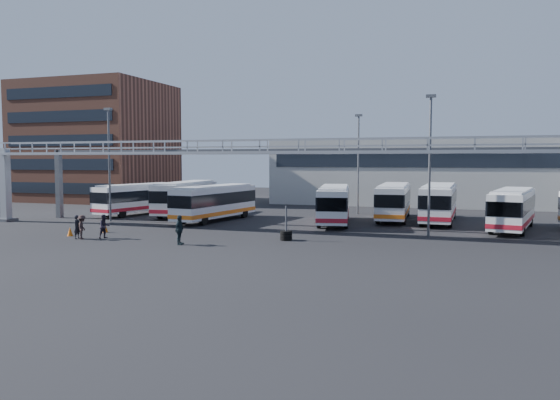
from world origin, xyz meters
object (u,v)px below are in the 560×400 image
(pedestrian_c, at_px, (82,227))
(pedestrian_d, at_px, (179,230))
(light_pole_left, at_px, (109,158))
(bus_3, at_px, (215,201))
(bus_1, at_px, (138,198))
(cone_right, at_px, (70,232))
(light_pole_mid, at_px, (430,158))
(light_pole_back, at_px, (358,158))
(bus_2, at_px, (186,197))
(pedestrian_b, at_px, (104,226))
(pedestrian_a, at_px, (77,227))
(tire_stack, at_px, (286,234))
(bus_6, at_px, (394,200))
(bus_5, at_px, (334,203))
(bus_8, at_px, (512,208))
(cone_left, at_px, (105,228))
(bus_7, at_px, (439,201))

(pedestrian_c, relative_size, pedestrian_d, 0.88)
(light_pole_left, relative_size, bus_3, 0.94)
(bus_1, bearing_deg, cone_right, -63.48)
(pedestrian_d, bearing_deg, cone_right, 76.43)
(light_pole_mid, height_order, bus_3, light_pole_mid)
(light_pole_mid, xyz_separation_m, light_pole_back, (-8.00, 15.00, 0.00))
(bus_2, xyz_separation_m, pedestrian_c, (1.19, -17.20, -1.03))
(bus_3, distance_m, cone_right, 13.78)
(pedestrian_b, bearing_deg, pedestrian_a, 139.17)
(light_pole_left, xyz_separation_m, bus_2, (3.89, 7.01, -3.85))
(tire_stack, bearing_deg, bus_6, 70.57)
(light_pole_mid, relative_size, light_pole_back, 1.00)
(bus_3, bearing_deg, bus_5, 15.29)
(bus_1, height_order, pedestrian_a, bus_1)
(light_pole_left, relative_size, pedestrian_c, 6.01)
(pedestrian_b, height_order, pedestrian_d, pedestrian_d)
(bus_6, xyz_separation_m, bus_8, (9.81, -4.52, -0.05))
(pedestrian_b, xyz_separation_m, pedestrian_c, (-1.25, -0.81, -0.01))
(bus_2, bearing_deg, cone_left, -93.79)
(bus_1, height_order, cone_right, bus_1)
(bus_5, bearing_deg, cone_left, -154.60)
(light_pole_back, relative_size, pedestrian_c, 6.01)
(light_pole_left, distance_m, bus_3, 10.27)
(pedestrian_a, xyz_separation_m, cone_left, (-0.31, 3.56, -0.52))
(bus_1, relative_size, bus_2, 0.93)
(bus_6, xyz_separation_m, pedestrian_c, (-19.14, -19.53, -0.99))
(bus_8, distance_m, pedestrian_c, 32.62)
(bus_7, relative_size, pedestrian_a, 6.62)
(bus_3, xyz_separation_m, cone_right, (-5.74, -12.45, -1.47))
(bus_7, height_order, pedestrian_c, bus_7)
(bus_1, distance_m, bus_7, 29.40)
(bus_2, distance_m, pedestrian_a, 17.21)
(light_pole_back, relative_size, cone_right, 15.64)
(light_pole_left, bearing_deg, bus_5, 13.56)
(light_pole_left, distance_m, bus_2, 8.89)
(light_pole_left, xyz_separation_m, pedestrian_a, (4.64, -10.15, -4.88))
(bus_3, relative_size, pedestrian_b, 6.37)
(light_pole_mid, bearing_deg, bus_5, 145.50)
(light_pole_back, bearing_deg, bus_8, -33.19)
(bus_6, distance_m, tire_stack, 16.40)
(bus_3, xyz_separation_m, tire_stack, (9.90, -9.38, -1.39))
(pedestrian_b, relative_size, pedestrian_d, 0.88)
(light_pole_back, distance_m, bus_3, 15.91)
(pedestrian_a, bearing_deg, light_pole_back, -35.46)
(bus_7, xyz_separation_m, cone_right, (-25.13, -17.71, -1.55))
(bus_3, bearing_deg, light_pole_left, -151.85)
(cone_left, bearing_deg, light_pole_mid, 13.28)
(cone_right, bearing_deg, tire_stack, 11.12)
(bus_1, xyz_separation_m, cone_left, (5.33, -12.63, -1.41))
(light_pole_left, relative_size, pedestrian_a, 6.03)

